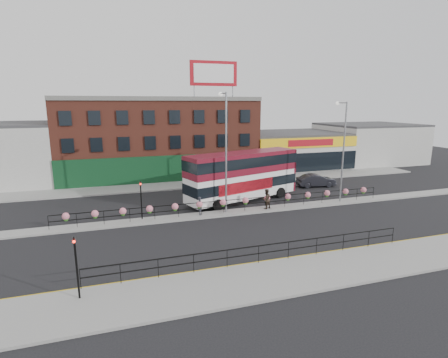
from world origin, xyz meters
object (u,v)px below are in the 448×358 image
object	(u,v)px
pedestrian_b	(266,199)
lamp_column_east	(342,143)
lamp_column_west	(225,142)
pedestrian_a	(200,206)
car	(316,180)
double_decker_bus	(243,171)

from	to	relation	value
pedestrian_b	lamp_column_east	xyz separation A→B (m)	(7.98, 0.31, 4.78)
pedestrian_b	lamp_column_west	world-z (taller)	lamp_column_west
lamp_column_east	pedestrian_a	bearing A→B (deg)	-179.25
car	pedestrian_b	world-z (taller)	pedestrian_b
lamp_column_west	double_decker_bus	bearing A→B (deg)	47.65
pedestrian_a	pedestrian_b	distance (m)	6.16
double_decker_bus	car	distance (m)	11.01
pedestrian_a	lamp_column_east	world-z (taller)	lamp_column_east
lamp_column_east	lamp_column_west	bearing A→B (deg)	179.01
car	lamp_column_east	xyz separation A→B (m)	(-1.48, -6.43, 5.11)
pedestrian_a	lamp_column_west	distance (m)	5.88
pedestrian_b	lamp_column_east	distance (m)	9.30
lamp_column_west	lamp_column_east	world-z (taller)	lamp_column_west
car	pedestrian_a	xyz separation A→B (m)	(-15.62, -6.62, 0.21)
pedestrian_a	lamp_column_east	bearing A→B (deg)	-77.16
pedestrian_b	car	bearing A→B (deg)	-165.13
car	lamp_column_west	bearing A→B (deg)	122.45
pedestrian_b	lamp_column_west	bearing A→B (deg)	-28.32
car	lamp_column_west	world-z (taller)	lamp_column_west
lamp_column_west	pedestrian_a	bearing A→B (deg)	-170.77
pedestrian_b	lamp_column_west	distance (m)	6.48
lamp_column_west	lamp_column_east	bearing A→B (deg)	-0.99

